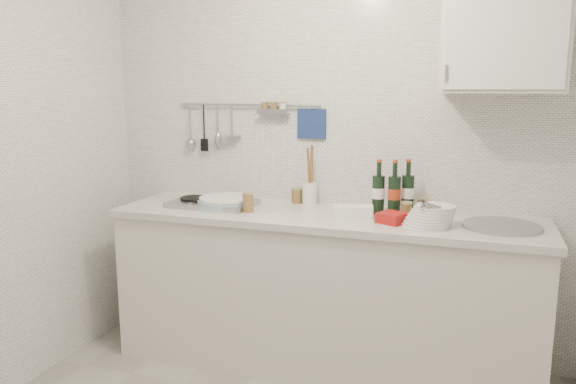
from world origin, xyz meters
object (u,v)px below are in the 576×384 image
(wall_cabinet, at_px, (504,23))
(plate_stack_hob, at_px, (224,202))
(utensil_crock, at_px, (310,191))
(plate_stack_sink, at_px, (430,216))
(wine_bottles, at_px, (394,187))

(wall_cabinet, relative_size, plate_stack_hob, 1.96)
(utensil_crock, bearing_deg, plate_stack_hob, -154.61)
(plate_stack_sink, height_order, wine_bottles, wine_bottles)
(wall_cabinet, relative_size, plate_stack_sink, 2.57)
(wall_cabinet, distance_m, wine_bottles, 1.02)
(plate_stack_hob, distance_m, wine_bottles, 1.01)
(plate_stack_sink, xyz_separation_m, wine_bottles, (-0.22, 0.22, 0.10))
(wall_cabinet, height_order, plate_stack_hob, wall_cabinet)
(plate_stack_hob, height_order, plate_stack_sink, plate_stack_sink)
(plate_stack_hob, bearing_deg, plate_stack_sink, -4.25)
(plate_stack_hob, xyz_separation_m, wine_bottles, (0.99, 0.13, 0.13))
(wall_cabinet, relative_size, wine_bottles, 2.26)
(wall_cabinet, height_order, utensil_crock, wall_cabinet)
(wall_cabinet, bearing_deg, plate_stack_sink, -145.15)
(plate_stack_sink, relative_size, utensil_crock, 0.74)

